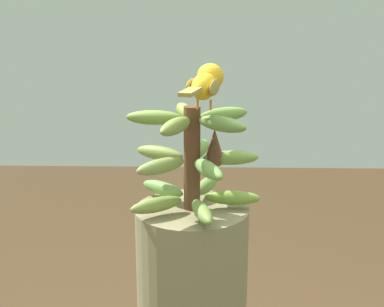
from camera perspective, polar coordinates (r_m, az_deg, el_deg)
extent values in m
cylinder|color=brown|center=(1.20, 0.00, -0.53)|extent=(0.04, 0.04, 0.23)
ellipsoid|color=olive|center=(1.15, 1.06, -6.08)|extent=(0.06, 0.13, 0.03)
ellipsoid|color=olive|center=(1.23, 4.21, -4.67)|extent=(0.13, 0.04, 0.03)
ellipsoid|color=olive|center=(1.31, 1.51, -3.30)|extent=(0.07, 0.13, 0.03)
ellipsoid|color=#6B9A48|center=(1.29, -3.06, -3.66)|extent=(0.12, 0.10, 0.03)
ellipsoid|color=olive|center=(1.19, -3.72, -5.34)|extent=(0.12, 0.09, 0.03)
ellipsoid|color=#72A24B|center=(1.13, 1.70, -1.66)|extent=(0.08, 0.13, 0.03)
ellipsoid|color=olive|center=(1.21, 4.06, -0.44)|extent=(0.13, 0.05, 0.03)
ellipsoid|color=#6D9C44|center=(1.28, 0.87, 0.51)|extent=(0.06, 0.13, 0.03)
ellipsoid|color=olive|center=(1.25, -3.39, 0.04)|extent=(0.12, 0.09, 0.03)
ellipsoid|color=olive|center=(1.15, -3.25, -1.32)|extent=(0.11, 0.11, 0.03)
ellipsoid|color=olive|center=(1.26, -0.78, 4.43)|extent=(0.06, 0.13, 0.03)
ellipsoid|color=olive|center=(1.19, -3.93, 3.75)|extent=(0.13, 0.04, 0.03)
ellipsoid|color=olive|center=(1.11, -1.72, 2.86)|extent=(0.08, 0.13, 0.03)
ellipsoid|color=olive|center=(1.13, 3.10, 3.09)|extent=(0.12, 0.11, 0.03)
ellipsoid|color=#6E9A3F|center=(1.22, 3.33, 4.07)|extent=(0.12, 0.09, 0.03)
cone|color=#4C2D1E|center=(1.18, 2.24, 0.20)|extent=(0.04, 0.04, 0.06)
cone|color=brown|center=(1.20, 2.36, 1.24)|extent=(0.04, 0.04, 0.06)
cylinder|color=#C68933|center=(1.14, 1.96, 5.06)|extent=(0.01, 0.01, 0.02)
cylinder|color=#C68933|center=(1.14, 0.58, 5.14)|extent=(0.01, 0.01, 0.02)
ellipsoid|color=gold|center=(1.13, 1.28, 6.97)|extent=(0.07, 0.12, 0.05)
ellipsoid|color=olive|center=(1.12, 2.37, 6.88)|extent=(0.03, 0.08, 0.03)
ellipsoid|color=olive|center=(1.13, 0.05, 6.99)|extent=(0.03, 0.08, 0.03)
cube|color=olive|center=(1.05, 0.00, 6.42)|extent=(0.05, 0.08, 0.01)
sphere|color=gold|center=(1.18, 1.91, 7.96)|extent=(0.06, 0.06, 0.06)
sphere|color=black|center=(1.19, 0.98, 8.26)|extent=(0.01, 0.01, 0.01)
cone|color=orange|center=(1.21, 2.34, 8.18)|extent=(0.03, 0.03, 0.02)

